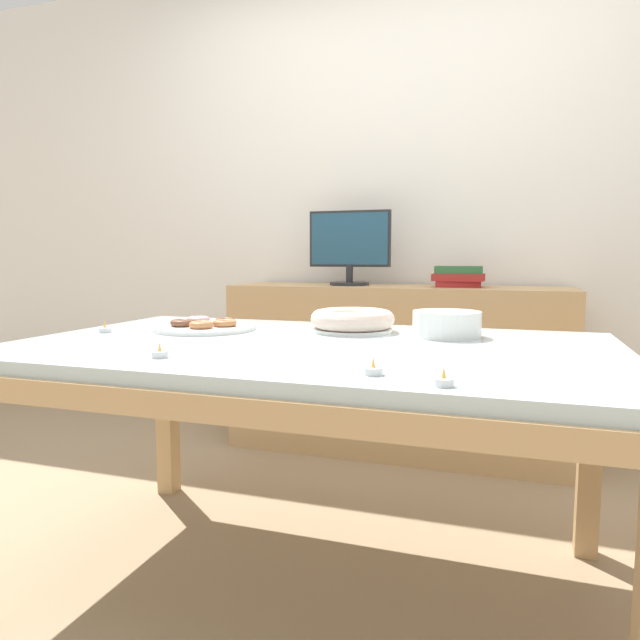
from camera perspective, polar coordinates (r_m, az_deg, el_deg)
ground_plane at (r=1.90m, az=-0.80°, el=-24.99°), size 12.00×12.00×0.00m
wall_back at (r=3.18m, az=8.88°, el=11.85°), size 8.00×0.10×2.60m
dining_table at (r=1.66m, az=-0.83°, el=-5.05°), size 1.74×1.05×0.74m
sideboard at (r=2.92m, az=7.59°, el=-4.92°), size 1.68×0.44×0.85m
computer_monitor at (r=2.92m, az=2.97°, el=7.20°), size 0.42×0.20×0.38m
book_stack at (r=2.83m, az=13.70°, el=4.23°), size 0.24×0.18×0.10m
cake_chocolate_round at (r=1.89m, az=3.26°, el=-0.06°), size 0.28×0.28×0.07m
pastry_platter at (r=1.98m, az=-11.48°, el=-0.61°), size 0.35×0.35×0.04m
plate_stack at (r=1.81m, az=12.55°, el=-0.39°), size 0.21×0.21×0.08m
tealight_right_edge at (r=1.12m, az=12.26°, el=-5.99°), size 0.04×0.04×0.04m
tealight_near_cakes at (r=1.46m, az=-15.73°, el=-3.25°), size 0.04×0.04×0.04m
tealight_near_front at (r=1.21m, az=5.34°, el=-5.01°), size 0.04×0.04×0.04m
tealight_left_edge at (r=2.00m, az=-20.63°, el=-0.86°), size 0.04×0.04×0.04m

